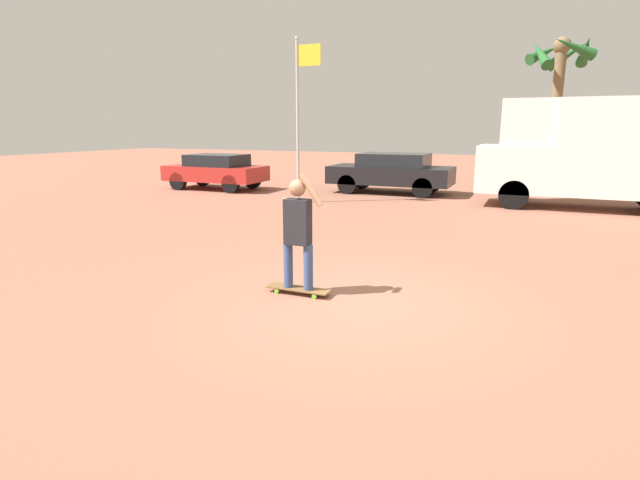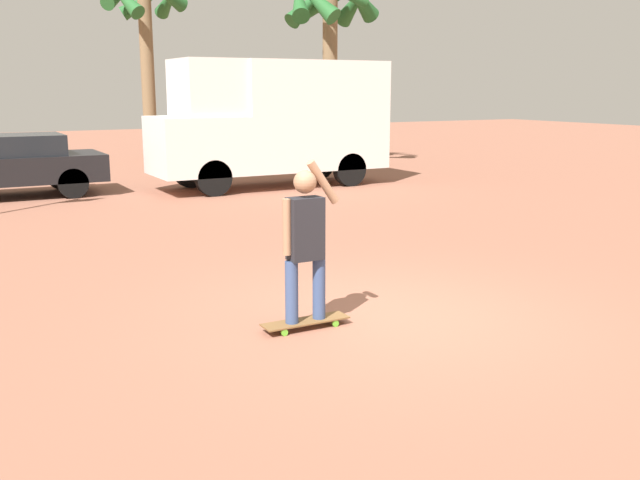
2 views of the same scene
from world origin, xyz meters
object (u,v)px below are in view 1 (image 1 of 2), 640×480
(parked_car_black, at_px, (391,172))
(camper_van, at_px, (594,150))
(person_skateboarder, at_px, (298,227))
(palm_tree_center_background, at_px, (560,71))
(parked_car_red, at_px, (216,170))
(flagpole, at_px, (300,109))
(skateboard, at_px, (298,289))

(parked_car_black, bearing_deg, camper_van, -11.22)
(person_skateboarder, distance_m, palm_tree_center_background, 19.90)
(person_skateboarder, xyz_separation_m, parked_car_black, (-1.84, 11.85, -0.22))
(camper_van, relative_size, palm_tree_center_background, 0.97)
(parked_car_red, relative_size, flagpole, 0.76)
(skateboard, height_order, flagpole, flagpole)
(person_skateboarder, relative_size, parked_car_red, 0.44)
(parked_car_black, bearing_deg, parked_car_red, -166.65)
(parked_car_red, bearing_deg, person_skateboarder, -50.10)
(camper_van, xyz_separation_m, parked_car_black, (-6.49, 1.29, -0.97))
(palm_tree_center_background, height_order, flagpole, palm_tree_center_background)
(parked_car_black, height_order, palm_tree_center_background, palm_tree_center_background)
(person_skateboarder, height_order, flagpole, flagpole)
(person_skateboarder, height_order, parked_car_black, person_skateboarder)
(flagpole, bearing_deg, parked_car_black, 59.49)
(camper_van, xyz_separation_m, parked_car_red, (-13.22, -0.31, -1.02))
(skateboard, xyz_separation_m, camper_van, (4.65, 10.57, 1.69))
(parked_car_red, xyz_separation_m, palm_tree_center_background, (12.29, 8.91, 4.13))
(parked_car_black, xyz_separation_m, parked_car_red, (-6.73, -1.60, -0.05))
(person_skateboarder, xyz_separation_m, flagpole, (-3.93, 8.32, 1.97))
(skateboard, bearing_deg, camper_van, 66.26)
(parked_car_black, relative_size, parked_car_red, 1.15)
(parked_car_black, xyz_separation_m, flagpole, (-2.08, -3.54, 2.19))
(camper_van, distance_m, parked_car_black, 6.69)
(person_skateboarder, bearing_deg, palm_tree_center_background, 79.03)
(camper_van, height_order, flagpole, flagpole)
(parked_car_red, bearing_deg, skateboard, -50.09)
(person_skateboarder, bearing_deg, skateboard, -0.00)
(person_skateboarder, distance_m, parked_car_black, 12.00)
(palm_tree_center_background, xyz_separation_m, flagpole, (-7.65, -10.85, -1.88))
(camper_van, bearing_deg, palm_tree_center_background, 96.17)
(parked_car_red, bearing_deg, flagpole, -22.65)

